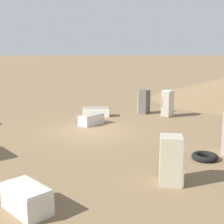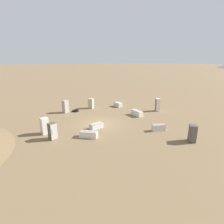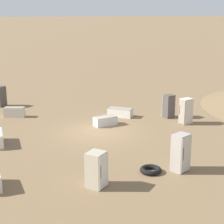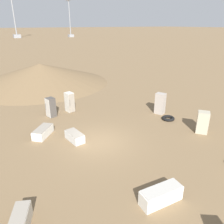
# 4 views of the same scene
# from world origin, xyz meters

# --- Properties ---
(ground_plane) EXTENTS (1000.00, 1000.00, 0.00)m
(ground_plane) POSITION_xyz_m (0.00, 0.00, 0.00)
(ground_plane) COLOR brown
(dirt_mound) EXTENTS (17.46, 17.46, 2.55)m
(dirt_mound) POSITION_xyz_m (-17.75, 1.04, 1.28)
(dirt_mound) COLOR brown
(dirt_mound) RESTS_ON ground_plane
(power_pylon_0) EXTENTS (8.49, 2.91, 24.25)m
(power_pylon_0) POSITION_xyz_m (-118.25, 45.55, 7.54)
(power_pylon_0) COLOR gray
(power_pylon_0) RESTS_ON ground_plane
(power_pylon_1) EXTENTS (10.67, 3.66, 30.49)m
(power_pylon_1) POSITION_xyz_m (-125.62, 16.68, 9.48)
(power_pylon_1) COLOR gray
(power_pylon_1) RESTS_ON ground_plane
(discarded_fridge_0) EXTENTS (1.59, 0.88, 0.60)m
(discarded_fridge_0) POSITION_xyz_m (-1.07, -1.24, 0.30)
(discarded_fridge_0) COLOR silver
(discarded_fridge_0) RESTS_ON ground_plane
(discarded_fridge_2) EXTENTS (0.82, 1.98, 0.74)m
(discarded_fridge_2) POSITION_xyz_m (6.02, -0.18, 0.37)
(discarded_fridge_2) COLOR silver
(discarded_fridge_2) RESTS_ON ground_plane
(discarded_fridge_5) EXTENTS (0.86, 0.71, 1.74)m
(discarded_fridge_5) POSITION_xyz_m (-6.22, 0.48, 0.87)
(discarded_fridge_5) COLOR beige
(discarded_fridge_5) RESTS_ON ground_plane
(discarded_fridge_6) EXTENTS (1.06, 1.05, 1.58)m
(discarded_fridge_6) POSITION_xyz_m (2.62, 7.00, 0.79)
(discarded_fridge_6) COLOR #B2A88E
(discarded_fridge_6) RESTS_ON ground_plane
(discarded_fridge_7) EXTENTS (1.80, 1.76, 0.60)m
(discarded_fridge_7) POSITION_xyz_m (-2.87, -2.86, 0.30)
(discarded_fridge_7) COLOR silver
(discarded_fridge_7) RESTS_ON ground_plane
(discarded_fridge_8) EXTENTS (1.57, 1.12, 0.71)m
(discarded_fridge_8) POSITION_xyz_m (4.21, -5.66, 0.35)
(discarded_fridge_8) COLOR beige
(discarded_fridge_8) RESTS_ON ground_plane
(discarded_fridge_9) EXTENTS (0.94, 0.89, 1.82)m
(discarded_fridge_9) POSITION_xyz_m (-1.65, 6.96, 0.91)
(discarded_fridge_9) COLOR #A89E93
(discarded_fridge_9) RESTS_ON ground_plane
(discarded_fridge_10) EXTENTS (0.81, 0.77, 1.64)m
(discarded_fridge_10) POSITION_xyz_m (-5.94, -1.30, 0.82)
(discarded_fridge_10) COLOR #4C4742
(discarded_fridge_10) RESTS_ON ground_plane
(scrap_tire) EXTENTS (1.03, 1.03, 0.24)m
(scrap_tire) POSITION_xyz_m (-0.25, 6.60, 0.12)
(scrap_tire) COLOR black
(scrap_tire) RESTS_ON ground_plane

